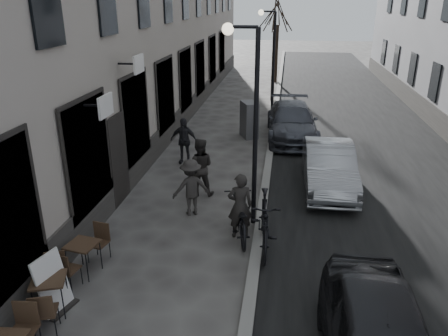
% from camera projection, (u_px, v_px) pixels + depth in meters
% --- Properties ---
extents(road, '(7.30, 60.00, 0.00)m').
position_uv_depth(road, '(352.00, 126.00, 20.41)').
color(road, black).
rests_on(road, ground).
extents(kerb, '(0.25, 60.00, 0.12)m').
position_uv_depth(kerb, '(274.00, 122.00, 20.87)').
color(kerb, gray).
rests_on(kerb, ground).
extents(streetlamp_near, '(0.90, 0.28, 5.09)m').
position_uv_depth(streetlamp_near, '(249.00, 106.00, 10.57)').
color(streetlamp_near, black).
rests_on(streetlamp_near, ground).
extents(streetlamp_far, '(0.90, 0.28, 5.09)m').
position_uv_depth(streetlamp_far, '(271.00, 51.00, 21.63)').
color(streetlamp_far, black).
rests_on(streetlamp_far, ground).
extents(tree_near, '(2.40, 2.40, 5.70)m').
position_uv_depth(tree_near, '(275.00, 16.00, 23.84)').
color(tree_near, black).
rests_on(tree_near, ground).
extents(tree_far, '(2.40, 2.40, 5.70)m').
position_uv_depth(tree_far, '(278.00, 13.00, 29.37)').
color(tree_far, black).
rests_on(tree_far, ground).
extents(bistro_set_b, '(0.88, 1.55, 0.89)m').
position_uv_depth(bistro_set_b, '(50.00, 292.00, 8.20)').
color(bistro_set_b, '#312015').
rests_on(bistro_set_b, ground).
extents(bistro_set_c, '(0.70, 1.53, 0.88)m').
position_uv_depth(bistro_set_c, '(84.00, 255.00, 9.38)').
color(bistro_set_c, '#312015').
rests_on(bistro_set_c, ground).
extents(sign_board, '(0.56, 0.75, 1.18)m').
position_uv_depth(sign_board, '(54.00, 289.00, 8.27)').
color(sign_board, black).
rests_on(sign_board, ground).
extents(utility_cabinet, '(0.90, 1.15, 1.52)m').
position_uv_depth(utility_cabinet, '(249.00, 120.00, 18.61)').
color(utility_cabinet, '#58585A').
rests_on(utility_cabinet, ground).
extents(bicycle, '(1.11, 2.07, 1.03)m').
position_uv_depth(bicycle, '(240.00, 218.00, 10.85)').
color(bicycle, black).
rests_on(bicycle, ground).
extents(cyclist_rider, '(0.69, 0.53, 1.69)m').
position_uv_depth(cyclist_rider, '(240.00, 206.00, 10.73)').
color(cyclist_rider, black).
rests_on(cyclist_rider, ground).
extents(pedestrian_near, '(0.92, 0.75, 1.77)m').
position_uv_depth(pedestrian_near, '(200.00, 167.00, 13.07)').
color(pedestrian_near, '#282522').
rests_on(pedestrian_near, ground).
extents(pedestrian_mid, '(1.19, 0.98, 1.60)m').
position_uv_depth(pedestrian_mid, '(191.00, 187.00, 11.88)').
color(pedestrian_mid, '#2D2A27').
rests_on(pedestrian_mid, ground).
extents(pedestrian_far, '(1.01, 0.47, 1.67)m').
position_uv_depth(pedestrian_far, '(184.00, 141.00, 15.65)').
color(pedestrian_far, black).
rests_on(pedestrian_far, ground).
extents(car_mid, '(1.53, 4.26, 1.40)m').
position_uv_depth(car_mid, '(329.00, 166.00, 13.63)').
color(car_mid, '#969A9F').
rests_on(car_mid, ground).
extents(car_far, '(2.31, 5.09, 1.44)m').
position_uv_depth(car_far, '(292.00, 122.00, 18.48)').
color(car_far, '#3B3E46').
rests_on(car_far, ground).
extents(moped, '(0.82, 2.32, 1.37)m').
position_uv_depth(moped, '(264.00, 222.00, 10.29)').
color(moped, black).
rests_on(moped, ground).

